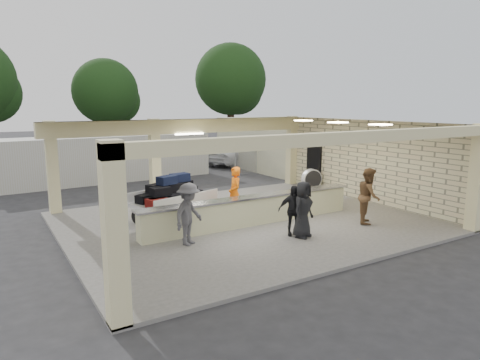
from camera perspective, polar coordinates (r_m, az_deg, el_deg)
ground at (r=15.16m, az=0.64°, el=-5.79°), size 120.00×120.00×0.00m
pavilion at (r=15.51m, az=0.01°, el=-0.30°), size 12.01×10.00×3.55m
baggage_counter at (r=14.60m, az=1.69°, el=-4.04°), size 8.20×0.58×0.98m
luggage_cart at (r=15.17m, az=-9.13°, el=-2.15°), size 3.11×2.37×1.61m
drum_fan at (r=20.37m, az=9.52°, el=0.11°), size 0.98×0.53×1.04m
baggage_handler at (r=15.04m, az=-0.70°, el=-1.82°), size 0.52×0.76×1.89m
passenger_a at (r=15.28m, az=16.79°, el=-2.02°), size 0.95×0.94×1.92m
passenger_b at (r=13.42m, az=7.09°, el=-4.04°), size 0.98×0.76×1.59m
passenger_c at (r=12.48m, az=-6.86°, el=-4.54°), size 1.22×0.98×1.83m
passenger_d at (r=13.25m, az=8.39°, el=-3.90°), size 0.92×0.63×1.75m
car_white_a at (r=29.75m, az=-0.27°, el=3.58°), size 5.80×4.47×1.50m
car_white_b at (r=32.06m, az=3.88°, el=3.94°), size 4.41×1.66×1.39m
car_dark at (r=32.21m, az=-2.80°, el=4.10°), size 4.77×3.69×1.53m
container_white at (r=24.37m, az=-17.23°, el=2.78°), size 11.41×2.76×2.45m
fence at (r=28.58m, az=9.81°, el=3.77°), size 12.06×0.06×2.03m
tree_mid at (r=39.81m, az=-17.11°, el=10.88°), size 6.00×5.60×8.00m
tree_right at (r=43.56m, az=-1.00°, el=12.87°), size 7.20×7.00×10.00m
adjacent_building at (r=28.34m, az=6.21°, el=4.92°), size 6.00×8.00×3.20m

